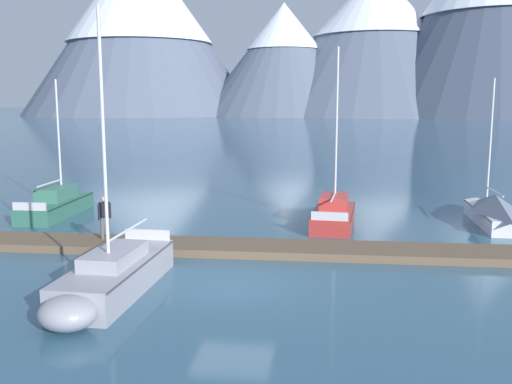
{
  "coord_description": "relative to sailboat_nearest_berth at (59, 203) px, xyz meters",
  "views": [
    {
      "loc": [
        2.84,
        -17.13,
        5.78
      ],
      "look_at": [
        0.0,
        6.0,
        2.0
      ],
      "focal_mm": 40.41,
      "sensor_mm": 36.0,
      "label": 1
    }
  ],
  "objects": [
    {
      "name": "mooring_buoy_channel_marker",
      "position": [
        6.89,
        -8.43,
        -0.32
      ],
      "size": [
        0.48,
        0.48,
        0.56
      ],
      "color": "white",
      "rests_on": "ground"
    },
    {
      "name": "sailboat_mid_dock_port",
      "position": [
        13.81,
        -0.61,
        -0.02
      ],
      "size": [
        2.16,
        6.12,
        8.1
      ],
      "color": "#B2332D",
      "rests_on": "ground"
    },
    {
      "name": "mountain_east_summit",
      "position": [
        68.23,
        178.62,
        35.87
      ],
      "size": [
        89.3,
        89.3,
        68.48
      ],
      "color": "#424C60",
      "rests_on": "ground"
    },
    {
      "name": "sailboat_mid_dock_starboard",
      "position": [
        21.08,
        0.34,
        0.14
      ],
      "size": [
        1.69,
        7.0,
        6.73
      ],
      "color": "silver",
      "rests_on": "ground"
    },
    {
      "name": "sailboat_second_berth",
      "position": [
        7.13,
        -11.5,
        0.02
      ],
      "size": [
        2.03,
        6.68,
        8.31
      ],
      "color": "#93939E",
      "rests_on": "ground"
    },
    {
      "name": "mountain_west_summit",
      "position": [
        -55.23,
        183.23,
        33.23
      ],
      "size": [
        85.85,
        85.85,
        62.85
      ],
      "color": "slate",
      "rests_on": "ground"
    },
    {
      "name": "ground_plane",
      "position": [
        10.55,
        -10.11,
        -0.56
      ],
      "size": [
        700.0,
        700.0,
        0.0
      ],
      "primitive_type": "plane",
      "color": "#335B75"
    },
    {
      "name": "mountain_central_massif",
      "position": [
        -2.12,
        178.52,
        19.55
      ],
      "size": [
        59.88,
        59.88,
        38.63
      ],
      "color": "slate",
      "rests_on": "ground"
    },
    {
      "name": "mountain_shoulder_ridge",
      "position": [
        29.55,
        188.25,
        26.59
      ],
      "size": [
        90.04,
        90.04,
        51.59
      ],
      "color": "slate",
      "rests_on": "ground"
    },
    {
      "name": "dock",
      "position": [
        10.55,
        -6.11,
        -0.41
      ],
      "size": [
        29.11,
        2.55,
        0.3
      ],
      "color": "brown",
      "rests_on": "ground"
    },
    {
      "name": "person_on_dock",
      "position": [
        4.74,
        -5.86,
        0.71
      ],
      "size": [
        0.4,
        0.5,
        1.69
      ],
      "color": "brown",
      "rests_on": "dock"
    },
    {
      "name": "sailboat_nearest_berth",
      "position": [
        0.0,
        0.0,
        0.0
      ],
      "size": [
        1.88,
        6.42,
        6.74
      ],
      "color": "#336B56",
      "rests_on": "ground"
    }
  ]
}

